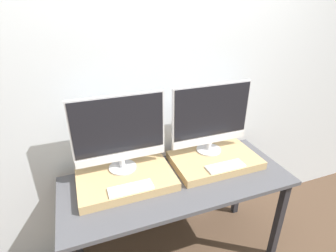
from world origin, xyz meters
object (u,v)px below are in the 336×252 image
object	(u,v)px
keyboard_left	(131,188)
keyboard_right	(225,166)
monitor_left	(119,132)
monitor_right	(211,117)

from	to	relation	value
keyboard_left	keyboard_right	distance (m)	0.70
monitor_left	keyboard_left	distance (m)	0.38
monitor_left	keyboard_right	size ratio (longest dim) A/B	2.20
monitor_right	keyboard_left	bearing A→B (deg)	-160.30
monitor_left	keyboard_right	world-z (taller)	monitor_left
monitor_left	monitor_right	xyz separation A→B (m)	(0.70, 0.00, 0.00)
monitor_left	keyboard_left	xyz separation A→B (m)	(0.00, -0.25, -0.29)
monitor_left	keyboard_right	bearing A→B (deg)	-19.70
keyboard_right	monitor_left	bearing A→B (deg)	160.30
monitor_right	keyboard_right	world-z (taller)	monitor_right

